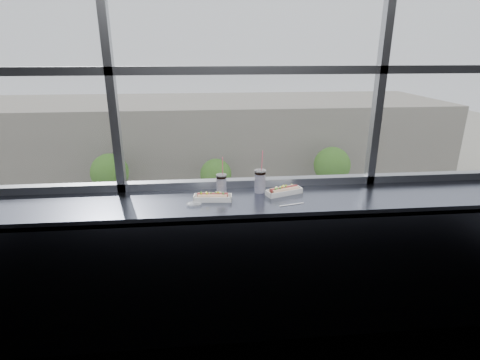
{
  "coord_description": "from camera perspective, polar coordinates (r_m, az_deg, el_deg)",
  "views": [
    {
      "loc": [
        -0.35,
        -1.32,
        2.14
      ],
      "look_at": [
        -0.1,
        1.23,
        1.25
      ],
      "focal_mm": 28.0,
      "sensor_mm": 36.0,
      "label": 1
    }
  ],
  "objects": [
    {
      "name": "car_near_d",
      "position": [
        24.02,
        17.67,
        -11.47
      ],
      "size": [
        3.32,
        7.14,
        2.33
      ],
      "primitive_type": "imported",
      "rotation": [
        0.0,
        0.0,
        1.63
      ],
      "color": "white",
      "rests_on": "street_asphalt"
    },
    {
      "name": "window_mullions",
      "position": [
        2.84,
        1.62,
        22.45
      ],
      "size": [
        6.0,
        0.08,
        2.4
      ],
      "primitive_type": null,
      "color": "gray",
      "rests_on": "ground"
    },
    {
      "name": "tree_right",
      "position": [
        34.19,
        13.83,
        2.22
      ],
      "size": [
        3.24,
        3.24,
        5.06
      ],
      "color": "#47382B",
      "rests_on": "far_sidewalk"
    },
    {
      "name": "wall_back_lower",
      "position": [
        3.25,
        1.33,
        -10.04
      ],
      "size": [
        6.0,
        0.0,
        6.0
      ],
      "primitive_type": "plane",
      "rotation": [
        1.57,
        0.0,
        0.0
      ],
      "color": "black",
      "rests_on": "ground"
    },
    {
      "name": "street_asphalt",
      "position": [
        26.32,
        -4.1,
        -10.65
      ],
      "size": [
        80.0,
        10.0,
        0.06
      ],
      "primitive_type": "cube",
      "color": "black",
      "rests_on": "plaza_ground"
    },
    {
      "name": "tree_left",
      "position": [
        33.32,
        -19.23,
        1.11
      ],
      "size": [
        3.17,
        3.17,
        4.96
      ],
      "color": "#47382B",
      "rests_on": "far_sidewalk"
    },
    {
      "name": "far_sidewalk",
      "position": [
        33.5,
        -4.49,
        -3.84
      ],
      "size": [
        80.0,
        6.0,
        0.04
      ],
      "primitive_type": "cube",
      "color": "gray",
      "rests_on": "plaza_ground"
    },
    {
      "name": "car_far_b",
      "position": [
        29.38,
        -3.35,
        -4.81
      ],
      "size": [
        3.62,
        6.93,
        2.21
      ],
      "primitive_type": "imported",
      "rotation": [
        0.0,
        0.0,
        1.44
      ],
      "color": "#A11300",
      "rests_on": "street_asphalt"
    },
    {
      "name": "far_building",
      "position": [
        41.83,
        -4.94,
        6.59
      ],
      "size": [
        50.0,
        14.0,
        8.0
      ],
      "primitive_type": "cube",
      "color": "gray",
      "rests_on": "plaza_ground"
    },
    {
      "name": "wrapper",
      "position": [
        2.66,
        -7.06,
        -3.61
      ],
      "size": [
        0.11,
        0.08,
        0.03
      ],
      "primitive_type": "ellipsoid",
      "color": "silver",
      "rests_on": "counter"
    },
    {
      "name": "loose_straw",
      "position": [
        2.68,
        7.86,
        -3.73
      ],
      "size": [
        0.19,
        0.05,
        0.01
      ],
      "primitive_type": "cylinder",
      "rotation": [
        0.0,
        1.57,
        0.22
      ],
      "color": "white",
      "rests_on": "counter"
    },
    {
      "name": "car_near_c",
      "position": [
        22.35,
        -7.74,
        -13.4
      ],
      "size": [
        3.46,
        6.76,
        2.16
      ],
      "primitive_type": "imported",
      "rotation": [
        0.0,
        0.0,
        1.69
      ],
      "color": "maroon",
      "rests_on": "street_asphalt"
    },
    {
      "name": "car_near_b",
      "position": [
        23.21,
        -20.73,
        -13.49
      ],
      "size": [
        2.83,
        6.14,
        2.0
      ],
      "primitive_type": "imported",
      "rotation": [
        0.0,
        0.0,
        1.63
      ],
      "color": "black",
      "rests_on": "street_asphalt"
    },
    {
      "name": "tree_center",
      "position": [
        32.49,
        -3.7,
        0.86
      ],
      "size": [
        2.73,
        2.73,
        4.27
      ],
      "color": "#47382B",
      "rests_on": "far_sidewalk"
    },
    {
      "name": "window_glass",
      "position": [
        2.86,
        1.57,
        22.42
      ],
      "size": [
        6.0,
        0.0,
        6.0
      ],
      "primitive_type": "plane",
      "rotation": [
        1.57,
        0.0,
        0.0
      ],
      "color": "silver",
      "rests_on": "ground"
    },
    {
      "name": "pedestrian_d",
      "position": [
        33.33,
        9.5,
        -2.41
      ],
      "size": [
        0.82,
        0.62,
        1.85
      ],
      "primitive_type": "imported",
      "rotation": [
        0.0,
        0.0,
        3.14
      ],
      "color": "#66605B",
      "rests_on": "far_sidewalk"
    },
    {
      "name": "plaza_ground",
      "position": [
        48.15,
        -4.91,
        3.38
      ],
      "size": [
        120.0,
        120.0,
        0.0
      ],
      "primitive_type": "plane",
      "color": "gray",
      "rests_on": "ground"
    },
    {
      "name": "soda_cup_right",
      "position": [
        2.87,
        3.07,
        0.01
      ],
      "size": [
        0.09,
        0.09,
        0.34
      ],
      "color": "white",
      "rests_on": "counter"
    },
    {
      "name": "car_near_e",
      "position": [
        26.71,
        29.11,
        -10.09
      ],
      "size": [
        3.0,
        6.57,
        2.15
      ],
      "primitive_type": "imported",
      "rotation": [
        0.0,
        0.0,
        1.52
      ],
      "color": "#374F81",
      "rests_on": "street_asphalt"
    },
    {
      "name": "hotdog_tray_left",
      "position": [
        2.73,
        -4.18,
        -2.59
      ],
      "size": [
        0.28,
        0.12,
        0.07
      ],
      "rotation": [
        0.0,
        0.0,
        -0.09
      ],
      "color": "white",
      "rests_on": "counter"
    },
    {
      "name": "counter_fascia",
      "position": [
        2.81,
        2.65,
        -15.31
      ],
      "size": [
        6.0,
        0.04,
        1.04
      ],
      "primitive_type": "cube",
      "color": "slate",
      "rests_on": "ground"
    },
    {
      "name": "pedestrian_b",
      "position": [
        32.35,
        -9.3,
        -2.91
      ],
      "size": [
        0.91,
        0.68,
        2.04
      ],
      "primitive_type": "imported",
      "rotation": [
        0.0,
        0.0,
        3.14
      ],
      "color": "#66605B",
      "rests_on": "far_sidewalk"
    },
    {
      "name": "pedestrian_c",
      "position": [
        34.48,
        7.02,
        -1.17
      ],
      "size": [
        0.76,
        1.01,
        2.27
      ],
      "primitive_type": "imported",
      "rotation": [
        0.0,
        0.0,
        1.57
      ],
      "color": "#66605B",
      "rests_on": "far_sidewalk"
    },
    {
      "name": "soda_cup_left",
      "position": [
        2.82,
        -2.84,
        -0.53
      ],
      "size": [
        0.08,
        0.08,
        0.3
      ],
      "color": "white",
      "rests_on": "counter"
    },
    {
      "name": "car_far_a",
      "position": [
        31.4,
        -25.79,
        -5.26
      ],
      "size": [
        2.79,
        6.43,
        2.13
      ],
      "primitive_type": "imported",
      "rotation": [
        0.0,
        0.0,
        1.59
      ],
      "color": "black",
      "rests_on": "street_asphalt"
    },
    {
      "name": "hotdog_tray_right",
      "position": [
        2.86,
        6.72,
        -1.62
      ],
      "size": [
        0.3,
        0.18,
        0.07
      ],
      "rotation": [
        0.0,
        0.0,
        0.33
      ],
      "color": "white",
      "rests_on": "counter"
    },
    {
      "name": "pedestrian_a",
      "position": [
        34.74,
        -17.14,
        -1.81
      ],
      "size": [
        0.99,
        0.74,
        2.22
      ],
      "primitive_type": "imported",
      "color": "#66605B",
      "rests_on": "far_sidewalk"
    },
    {
      "name": "counter",
      "position": [
        2.78,
        2.08,
        -3.44
      ],
      "size": [
        6.0,
        0.55,
        0.06
      ],
      "primitive_type": "cube",
      "color": "slate",
      "rests_on": "ground"
    }
  ]
}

